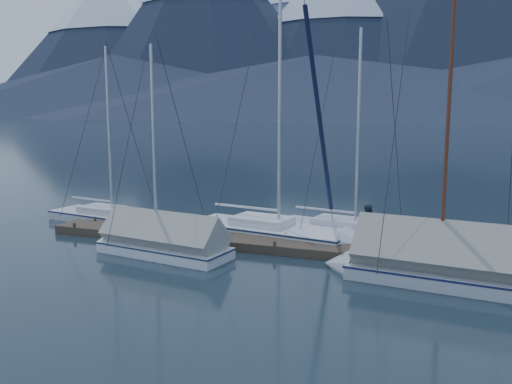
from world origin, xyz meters
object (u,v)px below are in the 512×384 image
Objects in this scene: sailboat_covered_near at (435,267)px; sailboat_open_mid at (291,236)px; sailboat_covered_far at (154,243)px; person at (369,228)px; sailboat_open_right at (367,235)px; sailboat_open_left at (120,220)px.

sailboat_open_mid is at bearing 149.08° from sailboat_covered_near.
sailboat_covered_far is 4.98× the size of person.
sailboat_open_mid is at bearing -155.45° from sailboat_open_right.
sailboat_open_right is (2.86, 1.31, -0.02)m from sailboat_open_mid.
sailboat_covered_near reaches higher than sailboat_open_right.
sailboat_open_mid is 3.14m from sailboat_open_right.
sailboat_open_left is at bearing 92.32° from person.
sailboat_open_right reaches higher than person.
sailboat_open_mid reaches higher than sailboat_covered_far.
sailboat_open_left is 1.07× the size of sailboat_covered_far.
sailboat_open_mid reaches higher than sailboat_open_right.
sailboat_covered_near is at bearing 1.49° from sailboat_covered_far.
sailboat_open_left is at bearing 165.14° from sailboat_covered_near.
sailboat_open_mid is (8.47, -0.34, 0.03)m from sailboat_open_left.
sailboat_covered_near is 5.72× the size of person.
person is at bearing -10.03° from sailboat_open_left.
sailboat_covered_near is 2.94m from person.
sailboat_open_mid is at bearing 75.00° from person.
person is (-2.32, 1.67, 0.70)m from sailboat_covered_near.
sailboat_covered_far is (-7.05, -5.00, 0.24)m from sailboat_open_right.
sailboat_open_left is 0.84× the size of sailboat_open_mid.
sailboat_open_left is 5.33× the size of person.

